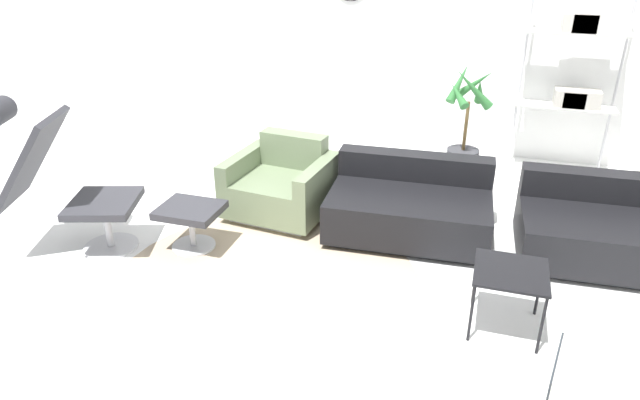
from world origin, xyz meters
TOP-DOWN VIEW (x-y plane):
  - ground_plane at (0.00, 0.00)m, footprint 12.00×12.00m
  - wall_back at (-0.00, 2.92)m, footprint 12.00×0.09m
  - round_rug at (-0.00, -0.39)m, footprint 2.33×2.33m
  - lounge_chair at (-1.81, -0.40)m, footprint 1.19×0.83m
  - ottoman at (-0.78, -0.07)m, footprint 0.49×0.42m
  - armchair_red at (-0.30, 0.75)m, footprint 0.95×0.88m
  - couch_low at (0.89, 0.71)m, footprint 1.39×0.94m
  - couch_second at (2.31, 0.73)m, footprint 1.12×0.93m
  - side_table at (1.70, -0.40)m, footprint 0.46×0.46m
  - potted_plant at (1.20, 2.30)m, footprint 0.50×0.51m
  - shelf_unit at (2.23, 2.61)m, footprint 1.00×0.28m

SIDE VIEW (x-z plane):
  - ground_plane at x=0.00m, z-range 0.00..0.00m
  - round_rug at x=0.00m, z-range 0.00..0.01m
  - couch_low at x=0.89m, z-range -0.07..0.55m
  - couch_second at x=2.31m, z-range -0.07..0.55m
  - armchair_red at x=-0.30m, z-range -0.08..0.61m
  - ottoman at x=-0.78m, z-range 0.09..0.47m
  - side_table at x=1.70m, z-range 0.18..0.62m
  - potted_plant at x=1.20m, z-range -0.14..1.02m
  - lounge_chair at x=-1.81m, z-range 0.11..1.34m
  - shelf_unit at x=2.23m, z-range 0.23..2.15m
  - wall_back at x=0.00m, z-range 0.00..2.80m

